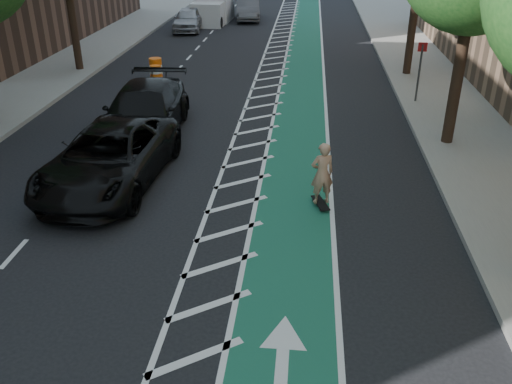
# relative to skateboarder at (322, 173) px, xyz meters

# --- Properties ---
(ground) EXTENTS (120.00, 120.00, 0.00)m
(ground) POSITION_rel_skateboarder_xyz_m (-3.70, -2.94, -0.95)
(ground) COLOR black
(ground) RESTS_ON ground
(bike_lane) EXTENTS (2.00, 90.00, 0.01)m
(bike_lane) POSITION_rel_skateboarder_xyz_m (-0.70, 7.06, -0.94)
(bike_lane) COLOR #1A5E49
(bike_lane) RESTS_ON ground
(buffer_strip) EXTENTS (1.40, 90.00, 0.01)m
(buffer_strip) POSITION_rel_skateboarder_xyz_m (-2.20, 7.06, -0.94)
(buffer_strip) COLOR silver
(buffer_strip) RESTS_ON ground
(sidewalk_right) EXTENTS (5.00, 90.00, 0.15)m
(sidewalk_right) POSITION_rel_skateboarder_xyz_m (5.80, 7.06, -0.87)
(sidewalk_right) COLOR gray
(sidewalk_right) RESTS_ON ground
(curb_right) EXTENTS (0.12, 90.00, 0.16)m
(curb_right) POSITION_rel_skateboarder_xyz_m (3.35, 7.06, -0.87)
(curb_right) COLOR gray
(curb_right) RESTS_ON ground
(curb_left) EXTENTS (0.12, 90.00, 0.16)m
(curb_left) POSITION_rel_skateboarder_xyz_m (-10.75, 7.06, -0.87)
(curb_left) COLOR gray
(curb_left) RESTS_ON ground
(sign_post) EXTENTS (0.35, 0.08, 2.47)m
(sign_post) POSITION_rel_skateboarder_xyz_m (3.90, 9.06, 0.40)
(sign_post) COLOR #4C4C4C
(sign_post) RESTS_ON ground
(skateboard) EXTENTS (0.50, 0.89, 0.12)m
(skateboard) POSITION_rel_skateboarder_xyz_m (0.00, 0.00, -0.85)
(skateboard) COLOR black
(skateboard) RESTS_ON ground
(skateboarder) EXTENTS (0.70, 0.57, 1.66)m
(skateboarder) POSITION_rel_skateboarder_xyz_m (0.00, 0.00, 0.00)
(skateboarder) COLOR tan
(skateboarder) RESTS_ON skateboard
(suv_near) EXTENTS (3.02, 6.00, 1.63)m
(suv_near) POSITION_rel_skateboarder_xyz_m (-5.88, 0.81, -0.13)
(suv_near) COLOR black
(suv_near) RESTS_ON ground
(suv_far) EXTENTS (2.69, 6.05, 1.73)m
(suv_far) POSITION_rel_skateboarder_xyz_m (-5.97, 4.56, -0.08)
(suv_far) COLOR black
(suv_far) RESTS_ON ground
(car_silver) EXTENTS (2.04, 4.42, 1.47)m
(car_silver) POSITION_rel_skateboarder_xyz_m (-8.52, 23.93, -0.21)
(car_silver) COLOR #A7A7AC
(car_silver) RESTS_ON ground
(car_grey) EXTENTS (2.19, 4.85, 1.55)m
(car_grey) POSITION_rel_skateboarder_xyz_m (-5.04, 28.50, -0.17)
(car_grey) COLOR #56565B
(car_grey) RESTS_ON ground
(box_truck) EXTENTS (2.44, 5.11, 2.09)m
(box_truck) POSITION_rel_skateboarder_xyz_m (-7.41, 27.34, 0.02)
(box_truck) COLOR silver
(box_truck) RESTS_ON ground
(barrel_a) EXTENTS (0.68, 0.68, 0.93)m
(barrel_a) POSITION_rel_skateboarder_xyz_m (-5.90, 1.21, -0.51)
(barrel_a) COLOR orange
(barrel_a) RESTS_ON ground
(barrel_b) EXTENTS (0.61, 0.61, 0.84)m
(barrel_b) POSITION_rel_skateboarder_xyz_m (-7.30, 11.06, -0.55)
(barrel_b) COLOR #FF640D
(barrel_b) RESTS_ON ground
(barrel_c) EXTENTS (0.73, 0.73, 1.00)m
(barrel_c) POSITION_rel_skateboarder_xyz_m (-7.48, 11.72, -0.48)
(barrel_c) COLOR #FF650D
(barrel_c) RESTS_ON ground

